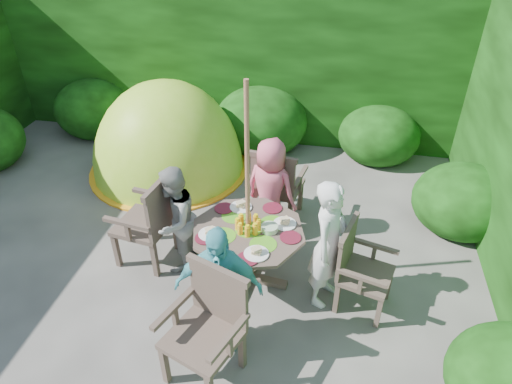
% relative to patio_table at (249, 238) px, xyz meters
% --- Properties ---
extents(ground, '(60.00, 60.00, 0.00)m').
position_rel_patio_table_xyz_m(ground, '(-1.03, -0.40, -0.57)').
color(ground, '#494641').
rests_on(ground, ground).
extents(hedge_enclosure, '(9.00, 9.00, 2.50)m').
position_rel_patio_table_xyz_m(hedge_enclosure, '(-1.03, 0.94, 0.68)').
color(hedge_enclosure, black).
rests_on(hedge_enclosure, ground).
extents(patio_table, '(1.27, 1.27, 0.80)m').
position_rel_patio_table_xyz_m(patio_table, '(0.00, 0.00, 0.00)').
color(patio_table, '#403229').
rests_on(patio_table, ground).
extents(parasol_pole, '(0.05, 0.05, 2.20)m').
position_rel_patio_table_xyz_m(parasol_pole, '(-0.00, -0.00, 0.53)').
color(parasol_pole, brown).
rests_on(parasol_pole, ground).
extents(garden_chair_right, '(0.59, 0.63, 0.87)m').
position_rel_patio_table_xyz_m(garden_chair_right, '(1.09, -0.11, -0.10)').
color(garden_chair_right, '#403229').
rests_on(garden_chair_right, ground).
extents(garden_chair_left, '(0.62, 0.68, 1.01)m').
position_rel_patio_table_xyz_m(garden_chair_left, '(-1.09, 0.12, -0.02)').
color(garden_chair_left, '#403229').
rests_on(garden_chair_left, ground).
extents(garden_chair_back, '(0.65, 0.60, 0.96)m').
position_rel_patio_table_xyz_m(garden_chair_back, '(0.11, 1.09, -0.05)').
color(garden_chair_back, '#403229').
rests_on(garden_chair_back, ground).
extents(garden_chair_front, '(0.74, 0.70, 0.99)m').
position_rel_patio_table_xyz_m(garden_chair_front, '(-0.10, -1.09, -0.04)').
color(garden_chair_front, '#403229').
rests_on(garden_chair_front, ground).
extents(child_right, '(0.47, 0.58, 1.36)m').
position_rel_patio_table_xyz_m(child_right, '(0.79, -0.09, 0.12)').
color(child_right, silver).
rests_on(child_right, ground).
extents(child_left, '(0.50, 0.62, 1.21)m').
position_rel_patio_table_xyz_m(child_left, '(-0.80, 0.09, 0.04)').
color(child_left, gray).
rests_on(child_left, ground).
extents(child_back, '(0.71, 0.58, 1.25)m').
position_rel_patio_table_xyz_m(child_back, '(0.08, 0.79, 0.06)').
color(child_back, '#D75872').
rests_on(child_back, ground).
extents(child_front, '(0.79, 0.41, 1.29)m').
position_rel_patio_table_xyz_m(child_front, '(-0.09, -0.80, 0.08)').
color(child_front, '#53B9C3').
rests_on(child_front, ground).
extents(dome_tent, '(2.75, 2.75, 2.63)m').
position_rel_patio_table_xyz_m(dome_tent, '(-1.62, 1.99, -0.56)').
color(dome_tent, '#A0DA2A').
rests_on(dome_tent, ground).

